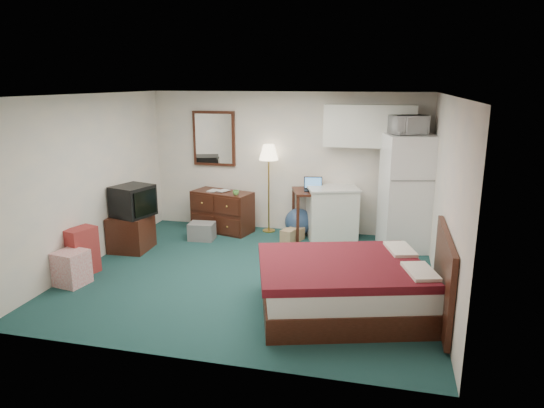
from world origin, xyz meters
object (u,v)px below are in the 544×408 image
(suitcase, at_px, (82,251))
(kitchen_counter, at_px, (332,214))
(bed, at_px, (344,287))
(dresser, at_px, (223,211))
(desk, at_px, (313,213))
(floor_lamp, at_px, (269,189))
(fridge, at_px, (407,193))
(tv_stand, at_px, (131,233))

(suitcase, bearing_deg, kitchen_counter, 53.37)
(bed, bearing_deg, dresser, 115.78)
(desk, bearing_deg, floor_lamp, 153.40)
(fridge, relative_size, tv_stand, 2.98)
(dresser, distance_m, tv_stand, 1.72)
(floor_lamp, bearing_deg, suitcase, -128.76)
(desk, bearing_deg, fridge, -26.93)
(kitchen_counter, height_order, bed, kitchen_counter)
(bed, bearing_deg, desk, 89.89)
(floor_lamp, xyz_separation_m, fridge, (2.38, -0.36, 0.14))
(desk, relative_size, kitchen_counter, 0.95)
(kitchen_counter, bearing_deg, fridge, -28.50)
(desk, distance_m, suitcase, 3.81)
(floor_lamp, xyz_separation_m, tv_stand, (-1.93, -1.49, -0.51))
(dresser, xyz_separation_m, fridge, (3.21, -0.17, 0.56))
(bed, distance_m, tv_stand, 3.83)
(floor_lamp, xyz_separation_m, kitchen_counter, (1.16, -0.14, -0.35))
(fridge, xyz_separation_m, bed, (-0.75, -2.53, -0.63))
(floor_lamp, relative_size, bed, 0.83)
(dresser, height_order, fridge, fridge)
(tv_stand, relative_size, suitcase, 0.92)
(floor_lamp, distance_m, fridge, 2.41)
(kitchen_counter, distance_m, tv_stand, 3.38)
(floor_lamp, bearing_deg, dresser, -167.46)
(kitchen_counter, distance_m, fridge, 1.33)
(desk, height_order, kitchen_counter, kitchen_counter)
(dresser, relative_size, tv_stand, 1.74)
(floor_lamp, xyz_separation_m, bed, (1.63, -2.89, -0.49))
(desk, height_order, tv_stand, desk)
(dresser, bearing_deg, kitchen_counter, 15.87)
(floor_lamp, relative_size, fridge, 0.85)
(kitchen_counter, relative_size, suitcase, 1.30)
(bed, bearing_deg, kitchen_counter, 83.28)
(fridge, bearing_deg, tv_stand, -178.83)
(floor_lamp, height_order, bed, floor_lamp)
(desk, xyz_separation_m, bed, (0.81, -2.77, -0.11))
(kitchen_counter, bearing_deg, floor_lamp, 154.72)
(kitchen_counter, relative_size, tv_stand, 1.41)
(desk, distance_m, fridge, 1.66)
(dresser, xyz_separation_m, bed, (2.46, -2.71, -0.06))
(dresser, bearing_deg, suitcase, -102.95)
(floor_lamp, relative_size, tv_stand, 2.54)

